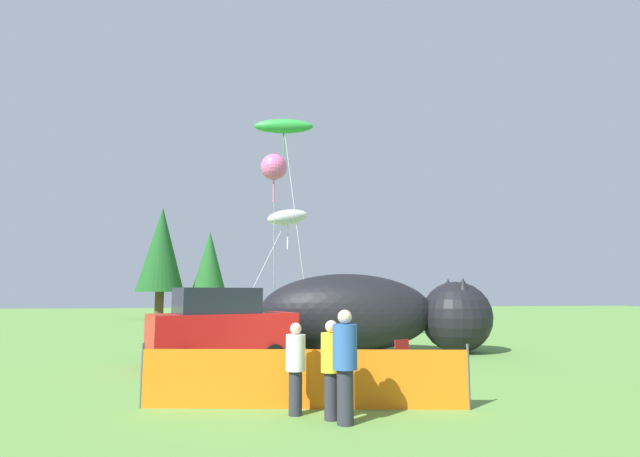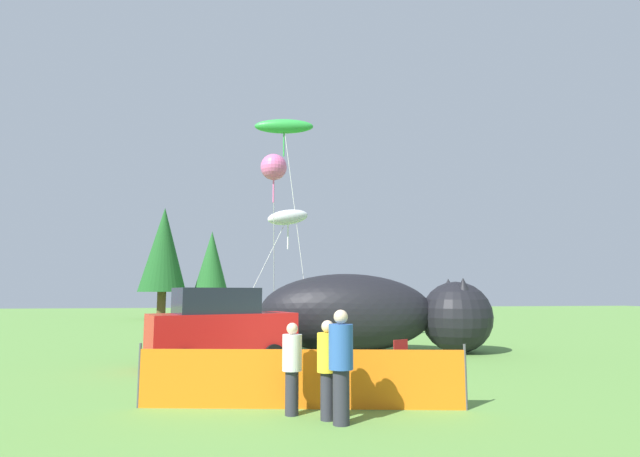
{
  "view_description": "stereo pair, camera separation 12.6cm",
  "coord_description": "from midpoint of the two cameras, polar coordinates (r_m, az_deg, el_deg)",
  "views": [
    {
      "loc": [
        -1.92,
        -12.94,
        2.17
      ],
      "look_at": [
        1.18,
        5.55,
        4.57
      ],
      "focal_mm": 28.0,
      "sensor_mm": 36.0,
      "label": 1
    },
    {
      "loc": [
        -1.79,
        -12.96,
        2.17
      ],
      "look_at": [
        1.18,
        5.55,
        4.57
      ],
      "focal_mm": 28.0,
      "sensor_mm": 36.0,
      "label": 2
    }
  ],
  "objects": [
    {
      "name": "horizon_tree_east",
      "position": [
        43.52,
        -17.38,
        -2.34
      ],
      "size": [
        3.87,
        3.87,
        9.24
      ],
      "color": "brown",
      "rests_on": "ground"
    },
    {
      "name": "spectator_in_green_shirt",
      "position": [
        9.28,
        -2.82,
        -15.24
      ],
      "size": [
        0.35,
        0.35,
        1.62
      ],
      "color": "#2D2D38",
      "rests_on": "ground"
    },
    {
      "name": "safety_fence",
      "position": [
        9.8,
        -1.83,
        -16.81
      ],
      "size": [
        6.1,
        1.21,
        1.2
      ],
      "rotation": [
        0.0,
        0.0,
        -0.19
      ],
      "color": "orange",
      "rests_on": "ground"
    },
    {
      "name": "horizon_tree_west",
      "position": [
        44.33,
        -12.22,
        -4.01
      ],
      "size": [
        3.13,
        3.13,
        7.46
      ],
      "color": "brown",
      "rests_on": "ground"
    },
    {
      "name": "spectator_in_red_shirt",
      "position": [
        8.62,
        2.85,
        -14.91
      ],
      "size": [
        0.41,
        0.41,
        1.87
      ],
      "color": "#2D2D38",
      "rests_on": "ground"
    },
    {
      "name": "ground_plane",
      "position": [
        13.26,
        -1.0,
        -16.69
      ],
      "size": [
        120.0,
        120.0,
        0.0
      ],
      "primitive_type": "plane",
      "color": "#609342"
    },
    {
      "name": "kite_white_ghost",
      "position": [
        20.15,
        -3.51,
        1.25
      ],
      "size": [
        3.51,
        2.14,
        5.68
      ],
      "color": "silver",
      "rests_on": "ground"
    },
    {
      "name": "parked_car",
      "position": [
        15.52,
        -11.03,
        -11.05
      ],
      "size": [
        4.57,
        2.95,
        2.3
      ],
      "rotation": [
        0.0,
        0.0,
        0.33
      ],
      "color": "red",
      "rests_on": "ground"
    },
    {
      "name": "spectator_in_black_shirt",
      "position": [
        8.93,
        1.29,
        -15.33
      ],
      "size": [
        0.37,
        0.37,
        1.68
      ],
      "color": "#2D2D38",
      "rests_on": "ground"
    },
    {
      "name": "folding_chair",
      "position": [
        14.1,
        9.89,
        -14.0
      ],
      "size": [
        0.7,
        0.7,
        0.88
      ],
      "rotation": [
        0.0,
        0.0,
        -1.14
      ],
      "color": "maroon",
      "rests_on": "ground"
    },
    {
      "name": "inflatable_cat",
      "position": [
        18.53,
        5.92,
        -9.91
      ],
      "size": [
        8.6,
        4.04,
        2.84
      ],
      "rotation": [
        0.0,
        0.0,
        -0.19
      ],
      "color": "black",
      "rests_on": "ground"
    },
    {
      "name": "kite_green_fish",
      "position": [
        21.49,
        -3.96,
        11.5
      ],
      "size": [
        2.53,
        1.58,
        9.44
      ],
      "color": "silver",
      "rests_on": "ground"
    },
    {
      "name": "kite_pink_octopus",
      "position": [
        18.22,
        -5.11,
        6.94
      ],
      "size": [
        0.95,
        3.05,
        7.14
      ],
      "color": "silver",
      "rests_on": "ground"
    }
  ]
}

